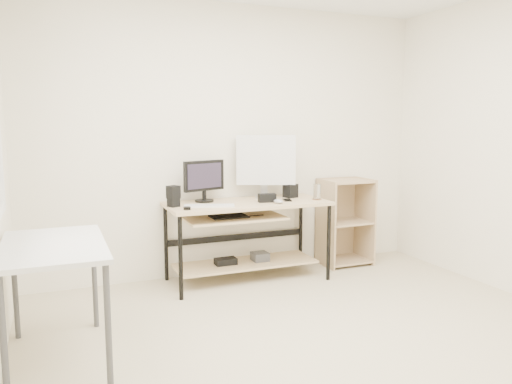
{
  "coord_description": "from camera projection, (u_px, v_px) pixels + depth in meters",
  "views": [
    {
      "loc": [
        -1.66,
        -2.61,
        1.48
      ],
      "look_at": [
        -0.06,
        1.3,
        0.89
      ],
      "focal_mm": 35.0,
      "sensor_mm": 36.0,
      "label": 1
    }
  ],
  "objects": [
    {
      "name": "room",
      "position": [
        323.0,
        150.0,
        3.02
      ],
      "size": [
        4.01,
        4.01,
        2.62
      ],
      "color": "beige",
      "rests_on": "ground"
    },
    {
      "name": "side_table",
      "position": [
        54.0,
        256.0,
        3.04
      ],
      "size": [
        0.6,
        1.0,
        0.75
      ],
      "color": "silver",
      "rests_on": "ground"
    },
    {
      "name": "desk",
      "position": [
        245.0,
        224.0,
        4.65
      ],
      "size": [
        1.5,
        0.65,
        0.75
      ],
      "color": "#D3B786",
      "rests_on": "ground"
    },
    {
      "name": "keyboard",
      "position": [
        209.0,
        206.0,
        4.37
      ],
      "size": [
        0.46,
        0.25,
        0.02
      ],
      "primitive_type": "cube",
      "rotation": [
        0.0,
        0.0,
        -0.3
      ],
      "color": "silver",
      "rests_on": "desk"
    },
    {
      "name": "volume_puck",
      "position": [
        187.0,
        208.0,
        4.21
      ],
      "size": [
        0.08,
        0.08,
        0.03
      ],
      "primitive_type": "cylinder",
      "rotation": [
        0.0,
        0.0,
        -0.34
      ],
      "color": "black",
      "rests_on": "desk"
    },
    {
      "name": "audio_controller",
      "position": [
        172.0,
        197.0,
        4.39
      ],
      "size": [
        0.09,
        0.07,
        0.16
      ],
      "primitive_type": "cube",
      "rotation": [
        0.0,
        0.0,
        -0.35
      ],
      "color": "black",
      "rests_on": "desk"
    },
    {
      "name": "drinking_glass",
      "position": [
        317.0,
        192.0,
        4.76
      ],
      "size": [
        0.08,
        0.08,
        0.14
      ],
      "primitive_type": "cylinder",
      "rotation": [
        0.0,
        0.0,
        0.16
      ],
      "color": "white",
      "rests_on": "coaster"
    },
    {
      "name": "speaker_left",
      "position": [
        173.0,
        196.0,
        4.35
      ],
      "size": [
        0.12,
        0.12,
        0.19
      ],
      "rotation": [
        0.0,
        0.0,
        0.44
      ],
      "color": "black",
      "rests_on": "desk"
    },
    {
      "name": "shelf_unit",
      "position": [
        343.0,
        221.0,
        5.25
      ],
      "size": [
        0.5,
        0.4,
        0.9
      ],
      "color": "tan",
      "rests_on": "ground"
    },
    {
      "name": "speaker_right",
      "position": [
        290.0,
        191.0,
        4.9
      ],
      "size": [
        0.14,
        0.14,
        0.13
      ],
      "primitive_type": "cube",
      "rotation": [
        0.0,
        0.0,
        0.28
      ],
      "color": "black",
      "rests_on": "desk"
    },
    {
      "name": "mouse",
      "position": [
        278.0,
        201.0,
        4.54
      ],
      "size": [
        0.09,
        0.12,
        0.04
      ],
      "primitive_type": "ellipsoid",
      "rotation": [
        0.0,
        0.0,
        0.2
      ],
      "color": "#BBBBC1",
      "rests_on": "desk"
    },
    {
      "name": "coaster",
      "position": [
        317.0,
        199.0,
        4.77
      ],
      "size": [
        0.11,
        0.11,
        0.01
      ],
      "primitive_type": "cylinder",
      "rotation": [
        0.0,
        0.0,
        0.16
      ],
      "color": "#9D6E47",
      "rests_on": "desk"
    },
    {
      "name": "black_monitor",
      "position": [
        204.0,
        178.0,
        4.61
      ],
      "size": [
        0.41,
        0.17,
        0.38
      ],
      "rotation": [
        0.0,
        0.0,
        0.31
      ],
      "color": "black",
      "rests_on": "desk"
    },
    {
      "name": "center_speaker",
      "position": [
        267.0,
        198.0,
        4.61
      ],
      "size": [
        0.17,
        0.09,
        0.08
      ],
      "primitive_type": "cube",
      "rotation": [
        0.0,
        0.0,
        -0.14
      ],
      "color": "black",
      "rests_on": "desk"
    },
    {
      "name": "smartphone",
      "position": [
        287.0,
        200.0,
        4.71
      ],
      "size": [
        0.1,
        0.14,
        0.01
      ],
      "primitive_type": "cube",
      "rotation": [
        0.0,
        0.0,
        -0.25
      ],
      "color": "black",
      "rests_on": "desk"
    },
    {
      "name": "white_imac",
      "position": [
        266.0,
        162.0,
        4.82
      ],
      "size": [
        0.55,
        0.26,
        0.61
      ],
      "rotation": [
        0.0,
        0.0,
        -0.37
      ],
      "color": "silver",
      "rests_on": "desk"
    }
  ]
}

